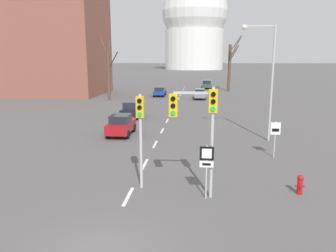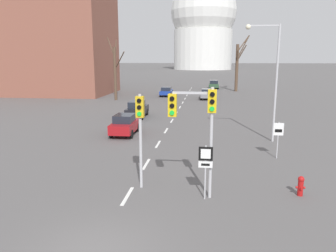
# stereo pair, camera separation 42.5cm
# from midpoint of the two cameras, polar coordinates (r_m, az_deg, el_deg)

# --- Properties ---
(lane_stripe_0) EXTENTS (0.16, 2.00, 0.01)m
(lane_stripe_0) POSITION_cam_midpoint_polar(r_m,az_deg,el_deg) (14.97, -7.78, -12.06)
(lane_stripe_0) COLOR silver
(lane_stripe_0) RESTS_ON ground_plane
(lane_stripe_1) EXTENTS (0.16, 2.00, 0.01)m
(lane_stripe_1) POSITION_cam_midpoint_polar(r_m,az_deg,el_deg) (19.09, -4.71, -6.66)
(lane_stripe_1) COLOR silver
(lane_stripe_1) RESTS_ON ground_plane
(lane_stripe_2) EXTENTS (0.16, 2.00, 0.01)m
(lane_stripe_2) POSITION_cam_midpoint_polar(r_m,az_deg,el_deg) (23.34, -2.79, -3.20)
(lane_stripe_2) COLOR silver
(lane_stripe_2) RESTS_ON ground_plane
(lane_stripe_3) EXTENTS (0.16, 2.00, 0.01)m
(lane_stripe_3) POSITION_cam_midpoint_polar(r_m,az_deg,el_deg) (27.68, -1.47, -0.81)
(lane_stripe_3) COLOR silver
(lane_stripe_3) RESTS_ON ground_plane
(lane_stripe_4) EXTENTS (0.16, 2.00, 0.01)m
(lane_stripe_4) POSITION_cam_midpoint_polar(r_m,az_deg,el_deg) (32.06, -0.52, 0.93)
(lane_stripe_4) COLOR silver
(lane_stripe_4) RESTS_ON ground_plane
(lane_stripe_5) EXTENTS (0.16, 2.00, 0.01)m
(lane_stripe_5) POSITION_cam_midpoint_polar(r_m,az_deg,el_deg) (36.47, 0.21, 2.25)
(lane_stripe_5) COLOR silver
(lane_stripe_5) RESTS_ON ground_plane
(lane_stripe_6) EXTENTS (0.16, 2.00, 0.01)m
(lane_stripe_6) POSITION_cam_midpoint_polar(r_m,az_deg,el_deg) (40.90, 0.78, 3.29)
(lane_stripe_6) COLOR silver
(lane_stripe_6) RESTS_ON ground_plane
(lane_stripe_7) EXTENTS (0.16, 2.00, 0.01)m
(lane_stripe_7) POSITION_cam_midpoint_polar(r_m,az_deg,el_deg) (45.34, 1.24, 4.12)
(lane_stripe_7) COLOR silver
(lane_stripe_7) RESTS_ON ground_plane
(lane_stripe_8) EXTENTS (0.16, 2.00, 0.01)m
(lane_stripe_8) POSITION_cam_midpoint_polar(r_m,az_deg,el_deg) (49.79, 1.62, 4.80)
(lane_stripe_8) COLOR silver
(lane_stripe_8) RESTS_ON ground_plane
(lane_stripe_9) EXTENTS (0.16, 2.00, 0.01)m
(lane_stripe_9) POSITION_cam_midpoint_polar(r_m,az_deg,el_deg) (54.25, 1.94, 5.38)
(lane_stripe_9) COLOR silver
(lane_stripe_9) RESTS_ON ground_plane
(lane_stripe_10) EXTENTS (0.16, 2.00, 0.01)m
(lane_stripe_10) POSITION_cam_midpoint_polar(r_m,az_deg,el_deg) (58.72, 2.21, 5.86)
(lane_stripe_10) COLOR silver
(lane_stripe_10) RESTS_ON ground_plane
(lane_stripe_11) EXTENTS (0.16, 2.00, 0.01)m
(lane_stripe_11) POSITION_cam_midpoint_polar(r_m,az_deg,el_deg) (63.19, 2.44, 6.27)
(lane_stripe_11) COLOR silver
(lane_stripe_11) RESTS_ON ground_plane
(lane_stripe_12) EXTENTS (0.16, 2.00, 0.01)m
(lane_stripe_12) POSITION_cam_midpoint_polar(r_m,az_deg,el_deg) (67.67, 2.64, 6.64)
(lane_stripe_12) COLOR silver
(lane_stripe_12) RESTS_ON ground_plane
(traffic_signal_near_right) EXTENTS (2.02, 0.34, 4.85)m
(traffic_signal_near_right) POSITION_cam_midpoint_polar(r_m,az_deg,el_deg) (13.82, 4.50, 1.94)
(traffic_signal_near_right) COLOR #B2B2B7
(traffic_signal_near_right) RESTS_ON ground_plane
(traffic_signal_centre_tall) EXTENTS (0.36, 0.34, 4.44)m
(traffic_signal_centre_tall) POSITION_cam_midpoint_polar(r_m,az_deg,el_deg) (14.97, -5.64, 0.49)
(traffic_signal_centre_tall) COLOR #B2B2B7
(traffic_signal_centre_tall) RESTS_ON ground_plane
(route_sign_post) EXTENTS (0.60, 0.08, 2.40)m
(route_sign_post) POSITION_cam_midpoint_polar(r_m,az_deg,el_deg) (14.13, 5.87, -6.40)
(route_sign_post) COLOR #B2B2B7
(route_sign_post) RESTS_ON ground_plane
(speed_limit_sign) EXTENTS (0.60, 0.08, 2.26)m
(speed_limit_sign) POSITION_cam_midpoint_polar(r_m,az_deg,el_deg) (20.91, 17.62, -1.23)
(speed_limit_sign) COLOR #B2B2B7
(speed_limit_sign) RESTS_ON ground_plane
(fire_hydrant) EXTENTS (0.40, 0.34, 0.91)m
(fire_hydrant) POSITION_cam_midpoint_polar(r_m,az_deg,el_deg) (15.96, 21.29, -9.36)
(fire_hydrant) COLOR #B21414
(fire_hydrant) RESTS_ON ground_plane
(street_lamp_right) EXTENTS (2.40, 0.36, 8.32)m
(street_lamp_right) POSITION_cam_midpoint_polar(r_m,az_deg,el_deg) (24.64, 16.30, 9.22)
(street_lamp_right) COLOR #B2B2B7
(street_lamp_right) RESTS_ON ground_plane
(sedan_near_left) EXTENTS (1.71, 4.32, 1.54)m
(sedan_near_left) POSITION_cam_midpoint_polar(r_m,az_deg,el_deg) (49.44, 5.33, 5.63)
(sedan_near_left) COLOR slate
(sedan_near_left) RESTS_ON ground_plane
(sedan_near_right) EXTENTS (1.72, 4.43, 1.70)m
(sedan_near_right) POSITION_cam_midpoint_polar(r_m,az_deg,el_deg) (33.89, -6.64, 2.91)
(sedan_near_right) COLOR black
(sedan_near_right) RESTS_ON ground_plane
(sedan_mid_centre) EXTENTS (1.97, 3.81, 1.69)m
(sedan_mid_centre) POSITION_cam_midpoint_polar(r_m,az_deg,el_deg) (66.55, 6.54, 7.21)
(sedan_mid_centre) COLOR #2D4C33
(sedan_mid_centre) RESTS_ON ground_plane
(sedan_far_left) EXTENTS (1.76, 3.92, 1.65)m
(sedan_far_left) POSITION_cam_midpoint_polar(r_m,az_deg,el_deg) (26.27, -8.63, 0.23)
(sedan_far_left) COLOR maroon
(sedan_far_left) RESTS_ON ground_plane
(sedan_far_right) EXTENTS (1.81, 4.19, 1.46)m
(sedan_far_right) POSITION_cam_midpoint_polar(r_m,az_deg,el_deg) (52.97, -1.67, 6.05)
(sedan_far_right) COLOR navy
(sedan_far_right) RESTS_ON ground_plane
(bare_tree_left_near) EXTENTS (3.45, 4.08, 8.99)m
(bare_tree_left_near) POSITION_cam_midpoint_polar(r_m,az_deg,el_deg) (48.35, -10.56, 9.42)
(bare_tree_left_near) COLOR brown
(bare_tree_left_near) RESTS_ON ground_plane
(bare_tree_right_near) EXTENTS (2.43, 3.00, 10.08)m
(bare_tree_right_near) POSITION_cam_midpoint_polar(r_m,az_deg,el_deg) (61.92, 10.59, 10.42)
(bare_tree_right_near) COLOR brown
(bare_tree_right_near) RESTS_ON ground_plane
(capitol_dome) EXTENTS (34.51, 34.51, 48.75)m
(capitol_dome) POSITION_cam_midpoint_polar(r_m,az_deg,el_deg) (182.48, 4.56, 17.29)
(capitol_dome) COLOR silver
(capitol_dome) RESTS_ON ground_plane
(apartment_block_left) EXTENTS (18.00, 14.00, 24.62)m
(apartment_block_left) POSITION_cam_midpoint_polar(r_m,az_deg,el_deg) (60.10, -20.70, 17.03)
(apartment_block_left) COLOR brown
(apartment_block_left) RESTS_ON ground_plane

